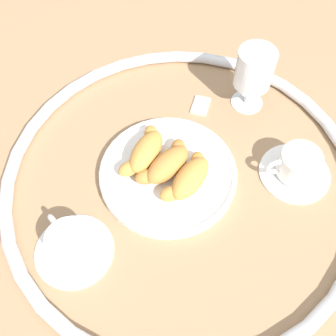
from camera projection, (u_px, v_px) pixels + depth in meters
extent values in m
plane|color=#997551|center=(182.00, 181.00, 0.78)|extent=(2.20, 2.20, 0.00)
torus|color=silver|center=(182.00, 178.00, 0.77)|extent=(0.68, 0.68, 0.02)
cylinder|color=white|center=(168.00, 174.00, 0.78)|extent=(0.26, 0.26, 0.02)
torus|color=white|center=(168.00, 172.00, 0.77)|extent=(0.26, 0.26, 0.01)
ellipsoid|color=#CC893D|center=(191.00, 178.00, 0.73)|extent=(0.11, 0.08, 0.04)
ellipsoid|color=#CC893D|center=(197.00, 160.00, 0.76)|extent=(0.05, 0.05, 0.03)
ellipsoid|color=#CC893D|center=(171.00, 193.00, 0.72)|extent=(0.05, 0.04, 0.03)
ellipsoid|color=#BC7A38|center=(168.00, 164.00, 0.75)|extent=(0.11, 0.07, 0.04)
ellipsoid|color=#BC7A38|center=(178.00, 149.00, 0.77)|extent=(0.05, 0.05, 0.03)
ellipsoid|color=#BC7A38|center=(147.00, 177.00, 0.74)|extent=(0.05, 0.04, 0.03)
ellipsoid|color=#CC893D|center=(146.00, 151.00, 0.76)|extent=(0.11, 0.09, 0.04)
ellipsoid|color=#CC893D|center=(150.00, 135.00, 0.79)|extent=(0.04, 0.05, 0.03)
ellipsoid|color=#CC893D|center=(129.00, 168.00, 0.75)|extent=(0.05, 0.03, 0.03)
cylinder|color=white|center=(295.00, 173.00, 0.78)|extent=(0.14, 0.14, 0.01)
cylinder|color=white|center=(299.00, 164.00, 0.76)|extent=(0.08, 0.08, 0.05)
cylinder|color=#937A60|center=(302.00, 157.00, 0.74)|extent=(0.07, 0.07, 0.01)
torus|color=white|center=(276.00, 167.00, 0.75)|extent=(0.04, 0.03, 0.04)
cylinder|color=white|center=(74.00, 250.00, 0.70)|extent=(0.14, 0.14, 0.01)
cylinder|color=white|center=(71.00, 244.00, 0.67)|extent=(0.08, 0.08, 0.05)
cylinder|color=brown|center=(68.00, 239.00, 0.65)|extent=(0.07, 0.07, 0.01)
torus|color=white|center=(56.00, 224.00, 0.69)|extent=(0.01, 0.04, 0.04)
cylinder|color=white|center=(247.00, 102.00, 0.88)|extent=(0.07, 0.07, 0.01)
cylinder|color=white|center=(249.00, 92.00, 0.85)|extent=(0.01, 0.01, 0.05)
cylinder|color=white|center=(255.00, 68.00, 0.80)|extent=(0.08, 0.08, 0.08)
cylinder|color=gold|center=(254.00, 74.00, 0.81)|extent=(0.07, 0.07, 0.05)
cube|color=white|center=(201.00, 105.00, 0.87)|extent=(0.06, 0.06, 0.01)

